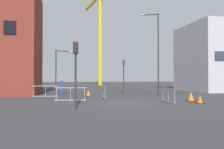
{
  "coord_description": "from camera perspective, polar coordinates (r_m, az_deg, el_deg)",
  "views": [
    {
      "loc": [
        -4.23,
        -16.0,
        1.84
      ],
      "look_at": [
        0.0,
        4.28,
        2.11
      ],
      "focal_mm": 36.64,
      "sensor_mm": 36.0,
      "label": 1
    }
  ],
  "objects": [
    {
      "name": "ground",
      "position": [
        16.65,
        3.04,
        -7.1
      ],
      "size": [
        160.0,
        160.0,
        0.0
      ],
      "primitive_type": "plane",
      "color": "#333335"
    },
    {
      "name": "office_block",
      "position": [
        35.28,
        25.85,
        3.66
      ],
      "size": [
        10.38,
        8.67,
        9.02
      ],
      "color": "#B7B7BC",
      "rests_on": "ground"
    },
    {
      "name": "construction_crane",
      "position": [
        56.46,
        -3.13,
        12.74
      ],
      "size": [
        4.4,
        19.01,
        22.2
      ],
      "color": "yellow",
      "rests_on": "ground"
    },
    {
      "name": "streetlamp_tall",
      "position": [
        23.85,
        11.02,
        6.55
      ],
      "size": [
        1.67,
        0.79,
        8.4
      ],
      "color": "#2D2D30",
      "rests_on": "ground"
    },
    {
      "name": "streetlamp_short",
      "position": [
        28.54,
        -13.14,
        2.05
      ],
      "size": [
        2.05,
        0.63,
        5.18
      ],
      "color": "#2D2D30",
      "rests_on": "ground"
    },
    {
      "name": "traffic_light_corner",
      "position": [
        26.71,
        2.93,
        0.94
      ],
      "size": [
        0.29,
        0.39,
        3.9
      ],
      "color": "#2D2D30",
      "rests_on": "ground"
    },
    {
      "name": "traffic_light_crosswalk",
      "position": [
        13.35,
        -9.05,
        2.62
      ],
      "size": [
        0.3,
        0.39,
        3.9
      ],
      "color": "#2D2D30",
      "rests_on": "ground"
    },
    {
      "name": "pedestrian_walking",
      "position": [
        25.32,
        -12.54,
        -2.66
      ],
      "size": [
        0.34,
        0.34,
        1.7
      ],
      "color": "#33519E",
      "rests_on": "ground"
    },
    {
      "name": "safety_barrier_rear",
      "position": [
        17.92,
        -10.32,
        -4.83
      ],
      "size": [
        2.4,
        0.38,
        1.08
      ],
      "color": "#9EA0A5",
      "rests_on": "ground"
    },
    {
      "name": "safety_barrier_right_run",
      "position": [
        19.78,
        -2.05,
        -4.46
      ],
      "size": [
        0.19,
        1.96,
        1.08
      ],
      "color": "gray",
      "rests_on": "ground"
    },
    {
      "name": "safety_barrier_mid_span",
      "position": [
        17.08,
        13.9,
        -5.02
      ],
      "size": [
        0.18,
        2.35,
        1.08
      ],
      "color": "#9EA0A5",
      "rests_on": "ground"
    },
    {
      "name": "safety_barrier_left_run",
      "position": [
        22.19,
        -16.28,
        -4.02
      ],
      "size": [
        2.33,
        0.41,
        1.08
      ],
      "color": "#9EA0A5",
      "rests_on": "ground"
    },
    {
      "name": "traffic_cone_striped",
      "position": [
        17.52,
        21.07,
        -5.83
      ],
      "size": [
        0.59,
        0.59,
        0.6
      ],
      "color": "black",
      "rests_on": "ground"
    },
    {
      "name": "traffic_cone_by_barrier",
      "position": [
        23.16,
        -5.91,
        -4.61
      ],
      "size": [
        0.6,
        0.6,
        0.61
      ],
      "color": "black",
      "rests_on": "ground"
    },
    {
      "name": "traffic_cone_orange",
      "position": [
        19.12,
        19.08,
        -5.25
      ],
      "size": [
        0.69,
        0.69,
        0.7
      ],
      "color": "black",
      "rests_on": "ground"
    }
  ]
}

